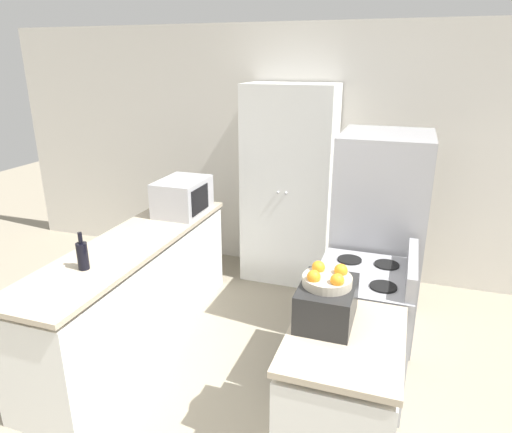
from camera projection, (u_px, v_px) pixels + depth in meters
The scene contains 10 objects.
wall_back at pixel (299, 153), 4.86m from camera, with size 7.00×0.06×2.60m.
counter_left at pixel (135, 293), 3.75m from camera, with size 0.60×2.34×0.89m.
counter_right at pixel (340, 407), 2.51m from camera, with size 0.60×0.81×0.89m.
pantry_cabinet at pixel (289, 186), 4.69m from camera, with size 0.90×0.55×2.03m.
stove at pixel (361, 329), 3.20m from camera, with size 0.66×0.71×1.05m.
refrigerator at pixel (378, 237), 3.75m from camera, with size 0.72×0.77×1.72m.
microwave at pixel (183, 196), 4.20m from camera, with size 0.40×0.53×0.32m.
wine_bottle at pixel (83, 255), 3.08m from camera, with size 0.08×0.08×0.27m.
toaster_oven at pixel (326, 303), 2.47m from camera, with size 0.30×0.40×0.22m.
fruit_bowl at pixel (327, 278), 2.42m from camera, with size 0.27×0.27×0.10m.
Camera 1 is at (1.11, -1.57, 2.25)m, focal length 32.00 mm.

